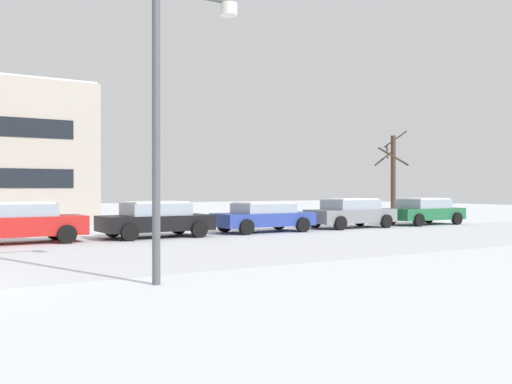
# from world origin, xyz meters

# --- Properties ---
(street_lamp) EXTENTS (1.87, 0.36, 5.91)m
(street_lamp) POSITION_xyz_m (4.76, -1.96, 3.61)
(street_lamp) COLOR #4C4F54
(street_lamp) RESTS_ON ground
(parked_car_red) EXTENTS (4.43, 2.03, 1.41)m
(parked_car_red) POSITION_xyz_m (3.57, 8.30, 0.73)
(parked_car_red) COLOR red
(parked_car_red) RESTS_ON ground
(parked_car_black) EXTENTS (4.22, 2.17, 1.38)m
(parked_car_black) POSITION_xyz_m (8.50, 8.13, 0.71)
(parked_car_black) COLOR black
(parked_car_black) RESTS_ON ground
(parked_car_blue) EXTENTS (4.32, 2.09, 1.29)m
(parked_car_blue) POSITION_xyz_m (13.43, 8.18, 0.68)
(parked_car_blue) COLOR #283D93
(parked_car_blue) RESTS_ON ground
(parked_car_gray) EXTENTS (4.35, 2.08, 1.40)m
(parked_car_gray) POSITION_xyz_m (18.36, 8.21, 0.72)
(parked_car_gray) COLOR slate
(parked_car_gray) RESTS_ON ground
(parked_car_green) EXTENTS (4.34, 2.12, 1.38)m
(parked_car_green) POSITION_xyz_m (23.29, 8.12, 0.71)
(parked_car_green) COLOR #1E6038
(parked_car_green) RESTS_ON ground
(tree_far_right) EXTENTS (2.27, 2.27, 5.38)m
(tree_far_right) POSITION_xyz_m (25.21, 12.23, 2.71)
(tree_far_right) COLOR #423326
(tree_far_right) RESTS_ON ground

